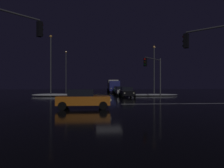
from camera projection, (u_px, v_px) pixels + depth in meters
ground at (109, 105)px, 19.00m from camera, size 120.00×120.00×0.10m
stop_line_north at (105, 99)px, 26.45m from camera, size 0.35×12.74×0.01m
centre_line_ns at (102, 94)px, 38.01m from camera, size 22.00×0.15×0.01m
crosswalk_bar_east at (183, 104)px, 19.63m from camera, size 12.74×0.40×0.01m
snow_bank_left_curb at (53, 95)px, 31.81m from camera, size 7.02×1.50×0.46m
snow_bank_right_curb at (152, 95)px, 33.02m from camera, size 9.09×1.50×0.35m
sedan_black at (127, 92)px, 29.43m from camera, size 2.02×4.33×1.57m
sedan_silver at (121, 91)px, 35.01m from camera, size 2.02×4.33×1.57m
sedan_green at (118, 90)px, 40.74m from camera, size 2.02×4.33×1.57m
box_truck at (113, 85)px, 48.07m from camera, size 2.68×8.28×3.08m
sedan_orange_crossing at (83, 99)px, 15.64m from camera, size 4.33×2.02×1.57m
traffic_signal_se at (217, 51)px, 12.83m from camera, size 2.87×2.87×6.07m
traffic_signal_sw at (5, 41)px, 11.70m from camera, size 3.01×3.01×6.72m
traffic_signal_ne at (154, 70)px, 26.09m from camera, size 3.25×3.25×5.70m
streetlamp_left_near at (51, 61)px, 31.33m from camera, size 0.44×0.44×9.98m
streetlamp_left_far at (66, 69)px, 47.27m from camera, size 0.44×0.44×10.16m
streetlamp_right_near at (154, 67)px, 32.76m from camera, size 0.44×0.44×8.53m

